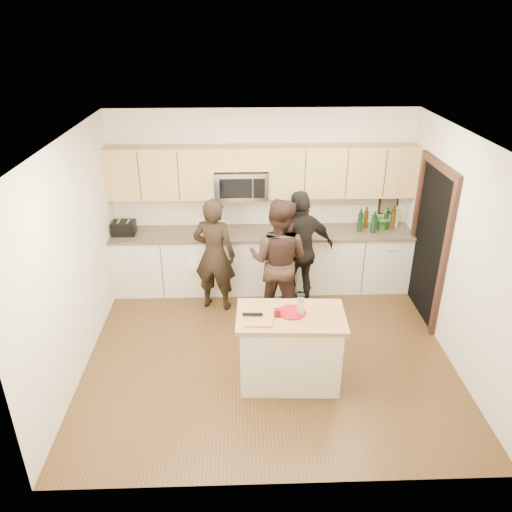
{
  "coord_description": "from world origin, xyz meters",
  "views": [
    {
      "loc": [
        -0.33,
        -5.19,
        3.88
      ],
      "look_at": [
        -0.14,
        0.35,
        1.19
      ],
      "focal_mm": 35.0,
      "sensor_mm": 36.0,
      "label": 1
    }
  ],
  "objects_px": {
    "woman_left": "(215,255)",
    "island": "(290,348)",
    "woman_center": "(278,261)",
    "woman_right": "(300,251)",
    "toaster": "(124,228)"
  },
  "relations": [
    {
      "from": "toaster",
      "to": "woman_center",
      "type": "relative_size",
      "value": 0.19
    },
    {
      "from": "toaster",
      "to": "woman_left",
      "type": "height_order",
      "value": "woman_left"
    },
    {
      "from": "woman_left",
      "to": "island",
      "type": "bearing_deg",
      "value": 134.05
    },
    {
      "from": "island",
      "to": "woman_center",
      "type": "relative_size",
      "value": 0.7
    },
    {
      "from": "woman_center",
      "to": "woman_right",
      "type": "bearing_deg",
      "value": -117.04
    },
    {
      "from": "woman_left",
      "to": "toaster",
      "type": "bearing_deg",
      "value": -6.15
    },
    {
      "from": "island",
      "to": "toaster",
      "type": "xyz_separation_m",
      "value": [
        -2.26,
        2.23,
        0.59
      ]
    },
    {
      "from": "woman_left",
      "to": "woman_center",
      "type": "distance_m",
      "value": 0.93
    },
    {
      "from": "woman_center",
      "to": "woman_right",
      "type": "height_order",
      "value": "woman_right"
    },
    {
      "from": "island",
      "to": "woman_center",
      "type": "height_order",
      "value": "woman_center"
    },
    {
      "from": "toaster",
      "to": "woman_right",
      "type": "relative_size",
      "value": 0.19
    },
    {
      "from": "woman_left",
      "to": "woman_right",
      "type": "xyz_separation_m",
      "value": [
        1.2,
        0.0,
        0.05
      ]
    },
    {
      "from": "island",
      "to": "woman_right",
      "type": "xyz_separation_m",
      "value": [
        0.29,
        1.69,
        0.42
      ]
    },
    {
      "from": "toaster",
      "to": "woman_right",
      "type": "xyz_separation_m",
      "value": [
        2.55,
        -0.54,
        -0.16
      ]
    },
    {
      "from": "toaster",
      "to": "woman_left",
      "type": "bearing_deg",
      "value": -21.83
    }
  ]
}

